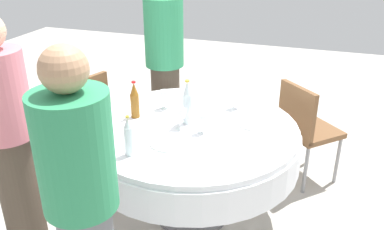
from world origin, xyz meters
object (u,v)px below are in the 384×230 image
(bottle_amber_north, at_px, (135,101))
(wine_glass_inner, at_px, (237,94))
(plate_mid, at_px, (169,142))
(chair_inner, at_px, (83,114))
(dining_table, at_px, (192,144))
(plate_right, at_px, (255,123))
(person_west, at_px, (8,134))
(chair_outer, at_px, (305,125))
(person_north, at_px, (82,205))
(person_near, at_px, (165,65))
(wine_glass_south, at_px, (165,97))
(wine_glass_east, at_px, (202,120))
(bottle_clear_west, at_px, (129,137))
(bottle_clear_near, at_px, (187,103))
(wine_glass_outer, at_px, (180,114))

(bottle_amber_north, bearing_deg, wine_glass_inner, 120.41)
(plate_mid, bearing_deg, chair_inner, -121.31)
(dining_table, distance_m, plate_right, 0.47)
(chair_inner, bearing_deg, person_west, -155.82)
(chair_outer, bearing_deg, plate_mid, -82.71)
(plate_right, bearing_deg, person_north, -24.08)
(person_near, bearing_deg, dining_table, -90.00)
(wine_glass_south, relative_size, chair_inner, 0.16)
(wine_glass_east, relative_size, wine_glass_inner, 0.90)
(bottle_amber_north, height_order, person_north, person_north)
(person_west, relative_size, person_near, 0.95)
(bottle_clear_west, height_order, wine_glass_east, bottle_clear_west)
(plate_mid, xyz_separation_m, chair_inner, (-0.64, -1.05, -0.23))
(plate_right, distance_m, chair_inner, 1.54)
(bottle_amber_north, height_order, wine_glass_inner, bottle_amber_north)
(dining_table, xyz_separation_m, chair_inner, (-0.35, -1.11, -0.08))
(person_near, xyz_separation_m, person_north, (1.95, 0.38, -0.03))
(bottle_clear_west, distance_m, chair_outer, 1.58)
(person_north, bearing_deg, person_near, -70.72)
(bottle_amber_north, relative_size, plate_mid, 1.11)
(bottle_clear_near, height_order, wine_glass_south, bottle_clear_near)
(plate_right, relative_size, person_north, 0.16)
(person_west, xyz_separation_m, person_near, (-1.47, 0.46, 0.04))
(bottle_clear_west, xyz_separation_m, wine_glass_south, (-0.71, -0.06, -0.02))
(dining_table, bearing_deg, person_near, -147.54)
(wine_glass_south, distance_m, person_north, 1.33)
(wine_glass_inner, height_order, person_near, person_near)
(person_north, xyz_separation_m, chair_outer, (-1.83, 0.89, -0.31))
(dining_table, height_order, plate_mid, plate_mid)
(bottle_clear_west, relative_size, chair_inner, 0.30)
(bottle_clear_west, height_order, bottle_clear_near, bottle_clear_near)
(person_west, relative_size, person_north, 0.99)
(wine_glass_south, distance_m, wine_glass_outer, 0.37)
(chair_outer, bearing_deg, person_west, -96.77)
(bottle_clear_near, distance_m, wine_glass_south, 0.31)
(dining_table, xyz_separation_m, person_near, (-0.85, -0.54, 0.27))
(plate_mid, relative_size, person_west, 0.16)
(wine_glass_inner, distance_m, person_north, 1.55)
(person_near, bearing_deg, person_north, -111.54)
(bottle_clear_west, xyz_separation_m, wine_glass_inner, (-0.88, 0.45, -0.01))
(person_north, height_order, chair_inner, person_north)
(chair_inner, bearing_deg, bottle_clear_near, -89.17)
(wine_glass_outer, relative_size, wine_glass_inner, 0.94)
(person_near, bearing_deg, person_west, -139.63)
(plate_mid, height_order, chair_outer, chair_outer)
(dining_table, height_order, plate_right, plate_right)
(bottle_clear_near, distance_m, chair_inner, 1.17)
(wine_glass_east, distance_m, wine_glass_inner, 0.49)
(bottle_clear_near, relative_size, wine_glass_outer, 2.14)
(dining_table, height_order, person_near, person_near)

